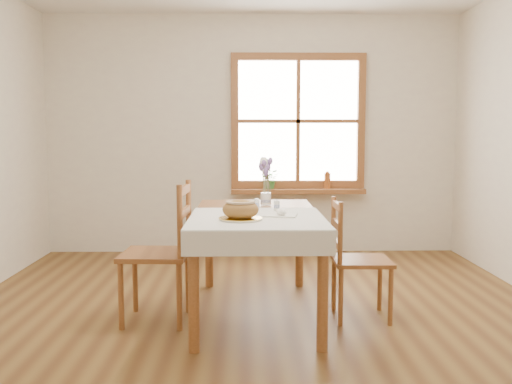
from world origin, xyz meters
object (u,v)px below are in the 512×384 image
(dining_table, at_px, (256,224))
(flower_vase, at_px, (266,200))
(chair_right, at_px, (362,259))
(bread_plate, at_px, (241,219))
(chair_left, at_px, (155,252))

(dining_table, bearing_deg, flower_vase, 78.04)
(chair_right, xyz_separation_m, bread_plate, (-0.86, -0.30, 0.34))
(flower_vase, bearing_deg, bread_plate, -103.35)
(chair_left, bearing_deg, chair_right, 94.25)
(dining_table, relative_size, flower_vase, 17.23)
(dining_table, bearing_deg, chair_right, -8.61)
(dining_table, distance_m, flower_vase, 0.43)
(chair_left, distance_m, chair_right, 1.46)
(dining_table, xyz_separation_m, bread_plate, (-0.11, -0.41, 0.10))
(chair_right, xyz_separation_m, flower_vase, (-0.67, 0.52, 0.37))
(chair_right, height_order, bread_plate, chair_right)
(bread_plate, bearing_deg, chair_left, 156.39)
(chair_left, xyz_separation_m, bread_plate, (0.60, -0.26, 0.27))
(chair_left, distance_m, bread_plate, 0.71)
(dining_table, xyz_separation_m, flower_vase, (0.09, 0.40, 0.13))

